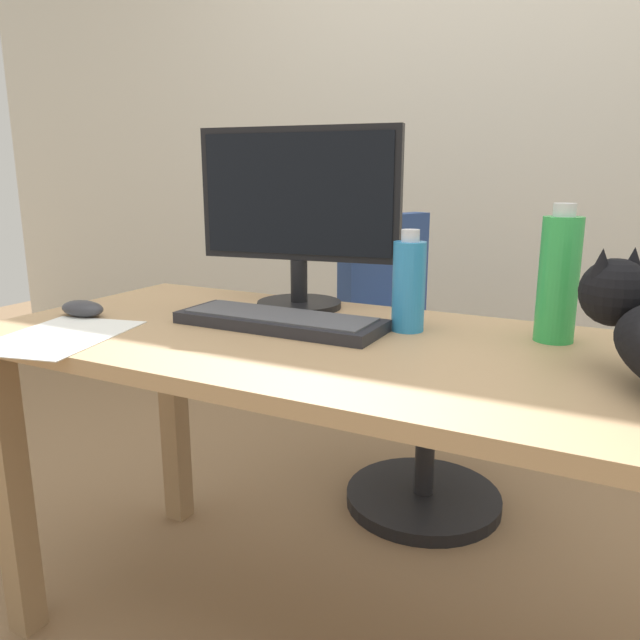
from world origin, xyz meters
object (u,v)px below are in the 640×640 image
at_px(monitor, 298,211).
at_px(keyboard, 279,321).
at_px(office_chair, 415,385).
at_px(computer_mouse, 83,309).
at_px(water_bottle, 558,278).
at_px(spray_bottle, 407,285).

xyz_separation_m(monitor, keyboard, (0.06, -0.18, -0.21)).
bearing_deg(office_chair, computer_mouse, -123.80).
height_order(keyboard, water_bottle, water_bottle).
height_order(keyboard, spray_bottle, spray_bottle).
height_order(office_chair, spray_bottle, spray_bottle).
relative_size(water_bottle, spray_bottle, 1.27).
xyz_separation_m(monitor, spray_bottle, (0.30, -0.09, -0.13)).
relative_size(office_chair, computer_mouse, 8.17).
bearing_deg(monitor, water_bottle, -3.52).
height_order(office_chair, water_bottle, water_bottle).
xyz_separation_m(office_chair, keyboard, (-0.08, -0.66, 0.34)).
xyz_separation_m(computer_mouse, water_bottle, (0.96, 0.27, 0.10)).
relative_size(monitor, computer_mouse, 4.35).
relative_size(keyboard, computer_mouse, 4.00).
bearing_deg(computer_mouse, office_chair, 56.20).
bearing_deg(water_bottle, monitor, 176.48).
xyz_separation_m(monitor, water_bottle, (0.58, -0.04, -0.11)).
bearing_deg(monitor, keyboard, -72.95).
bearing_deg(water_bottle, keyboard, -164.02).
height_order(keyboard, computer_mouse, computer_mouse).
bearing_deg(water_bottle, computer_mouse, -164.45).
relative_size(office_chair, keyboard, 2.04).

